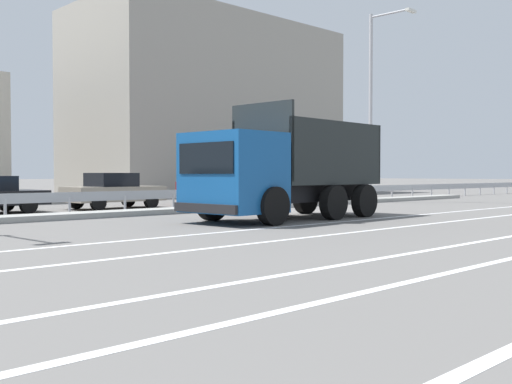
% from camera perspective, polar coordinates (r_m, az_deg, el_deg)
% --- Properties ---
extents(ground_plane, '(320.00, 320.00, 0.00)m').
position_cam_1_polar(ground_plane, '(21.93, 5.16, -1.89)').
color(ground_plane, '#605E5B').
extents(lane_strip_0, '(57.17, 0.16, 0.01)m').
position_cam_1_polar(lane_strip_0, '(17.18, 7.53, -2.87)').
color(lane_strip_0, silver).
rests_on(lane_strip_0, ground_plane).
extents(lane_strip_1, '(57.17, 0.16, 0.01)m').
position_cam_1_polar(lane_strip_1, '(15.93, 13.64, -3.26)').
color(lane_strip_1, silver).
rests_on(lane_strip_1, ground_plane).
extents(median_island, '(31.44, 1.10, 0.18)m').
position_cam_1_polar(median_island, '(23.87, 0.03, -1.37)').
color(median_island, gray).
rests_on(median_island, ground_plane).
extents(median_guardrail, '(57.17, 0.09, 0.78)m').
position_cam_1_polar(median_guardrail, '(24.78, -1.99, -0.15)').
color(median_guardrail, '#9EA0A5').
rests_on(median_guardrail, ground_plane).
extents(dump_truck, '(6.95, 2.98, 3.44)m').
position_cam_1_polar(dump_truck, '(17.62, 1.23, 1.44)').
color(dump_truck, '#144C8C').
rests_on(dump_truck, ground_plane).
extents(median_road_sign, '(0.70, 0.16, 2.18)m').
position_cam_1_polar(median_road_sign, '(23.40, -1.10, 1.13)').
color(median_road_sign, white).
rests_on(median_road_sign, ground_plane).
extents(street_lamp_1, '(0.71, 2.36, 9.16)m').
position_cam_1_polar(street_lamp_1, '(30.01, 11.15, 8.78)').
color(street_lamp_1, '#ADADB2').
rests_on(street_lamp_1, ground_plane).
extents(parked_car_3, '(3.85, 1.92, 1.42)m').
position_cam_1_polar(parked_car_3, '(24.47, -13.42, 0.12)').
color(parked_car_3, gray).
rests_on(parked_car_3, ground_plane).
extents(parked_car_4, '(4.80, 2.13, 1.48)m').
position_cam_1_polar(parked_car_4, '(27.92, -2.86, 0.44)').
color(parked_car_4, maroon).
rests_on(parked_car_4, ground_plane).
extents(background_building_1, '(18.63, 9.21, 11.95)m').
position_cam_1_polar(background_building_1, '(42.60, -4.51, 7.89)').
color(background_building_1, gray).
rests_on(background_building_1, ground_plane).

